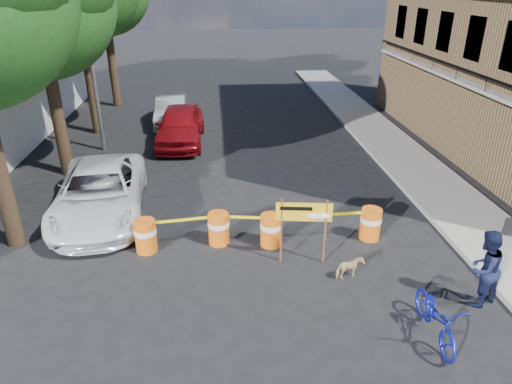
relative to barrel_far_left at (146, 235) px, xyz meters
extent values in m
plane|color=black|center=(3.20, -1.30, -0.47)|extent=(120.00, 120.00, 0.00)
cube|color=gray|center=(9.40, 4.70, -0.40)|extent=(2.40, 40.00, 0.15)
cylinder|color=#332316|center=(-3.60, 5.70, 1.91)|extent=(0.44, 0.44, 4.76)
sphere|color=#244C15|center=(-3.60, 5.70, 5.48)|extent=(5.00, 5.00, 5.00)
sphere|color=#244C15|center=(-4.35, 6.33, 4.80)|extent=(3.50, 3.50, 3.50)
cylinder|color=#332316|center=(-3.60, 10.70, 2.19)|extent=(0.44, 0.44, 5.32)
cylinder|color=#332316|center=(-3.60, 15.70, 1.99)|extent=(0.44, 0.44, 4.93)
sphere|color=#244C15|center=(-4.32, 16.30, 4.98)|extent=(3.36, 3.36, 3.36)
cylinder|color=gray|center=(-2.80, 8.20, 3.53)|extent=(0.16, 0.16, 8.00)
cylinder|color=#D1560C|center=(0.00, 0.00, -0.02)|extent=(0.56, 0.56, 0.90)
cylinder|color=white|center=(0.00, 0.00, 0.13)|extent=(0.58, 0.58, 0.14)
cylinder|color=#D1560C|center=(1.92, 0.23, -0.02)|extent=(0.56, 0.56, 0.90)
cylinder|color=white|center=(1.92, 0.23, 0.13)|extent=(0.58, 0.58, 0.14)
cylinder|color=#D1560C|center=(3.31, 0.00, -0.02)|extent=(0.56, 0.56, 0.90)
cylinder|color=white|center=(3.31, 0.00, 0.13)|extent=(0.58, 0.58, 0.14)
cylinder|color=#D1560C|center=(6.09, 0.11, -0.02)|extent=(0.56, 0.56, 0.90)
cylinder|color=white|center=(6.09, 0.11, 0.13)|extent=(0.58, 0.58, 0.14)
cylinder|color=#592D19|center=(3.47, -0.80, 0.42)|extent=(0.05, 0.05, 1.77)
cylinder|color=#592D19|center=(4.54, -0.95, 0.42)|extent=(0.05, 0.05, 1.77)
cube|color=gold|center=(4.01, -0.88, 0.96)|extent=(1.37, 0.23, 0.49)
cube|color=white|center=(4.28, -0.94, 0.87)|extent=(0.39, 0.07, 0.12)
cone|color=white|center=(4.54, -0.97, 0.87)|extent=(0.25, 0.28, 0.26)
cube|color=black|center=(3.81, -0.87, 1.06)|extent=(0.78, 0.12, 0.10)
imported|color=black|center=(7.59, -2.83, 0.43)|extent=(1.09, 0.99, 1.81)
imported|color=#1520AC|center=(6.17, -3.77, 0.48)|extent=(0.71, 1.03, 1.91)
imported|color=tan|center=(5.02, -1.69, -0.19)|extent=(0.73, 0.50, 0.57)
imported|color=silver|center=(-1.60, 2.20, 0.28)|extent=(3.02, 5.65, 1.51)
imported|color=maroon|center=(0.40, 8.81, 0.34)|extent=(2.06, 4.80, 1.61)
imported|color=silver|center=(-0.24, 11.77, 0.19)|extent=(1.48, 4.05, 1.32)
camera|label=1|loc=(1.96, -10.56, 6.10)|focal=32.00mm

